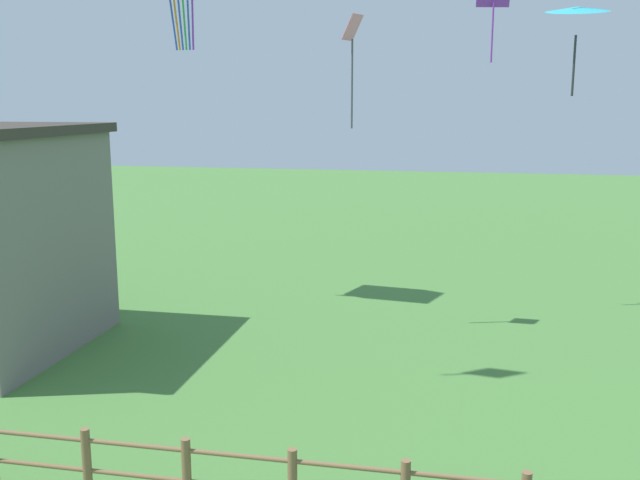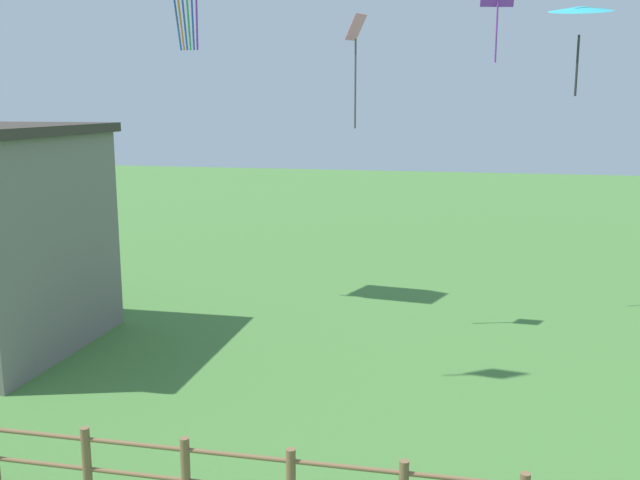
# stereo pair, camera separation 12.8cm
# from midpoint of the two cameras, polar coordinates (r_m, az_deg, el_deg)

# --- Properties ---
(kite_cyan_delta) EXTENTS (1.37, 1.36, 1.94)m
(kite_cyan_delta) POSITION_cam_midpoint_polar(r_m,az_deg,el_deg) (16.38, 19.69, 16.94)
(kite_cyan_delta) COLOR #2DB2C6
(kite_pink_diamond) EXTENTS (0.54, 0.62, 2.87)m
(kite_pink_diamond) POSITION_cam_midpoint_polar(r_m,az_deg,el_deg) (18.86, 2.40, 14.79)
(kite_pink_diamond) COLOR pink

